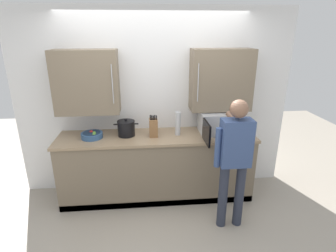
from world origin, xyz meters
TOP-DOWN VIEW (x-y plane):
  - ground_plane at (0.00, 0.00)m, footprint 9.36×9.36m
  - back_wall_tiled at (0.00, 1.04)m, footprint 3.83×0.44m
  - counter_unit at (0.00, 0.74)m, footprint 2.65×0.63m
  - microwave_oven at (0.82, 0.77)m, footprint 0.50×0.73m
  - thermos_flask at (0.29, 0.75)m, footprint 0.08×0.08m
  - knife_block at (-0.04, 0.74)m, footprint 0.11×0.15m
  - fruit_bowl at (-0.85, 0.74)m, footprint 0.28×0.28m
  - stock_pot at (-0.40, 0.79)m, footprint 0.33×0.23m
  - person_figure at (0.84, 0.04)m, footprint 0.44×0.56m

SIDE VIEW (x-z plane):
  - ground_plane at x=0.00m, z-range 0.00..0.00m
  - counter_unit at x=0.00m, z-range 0.00..0.92m
  - person_figure at x=0.84m, z-range 0.15..1.73m
  - fruit_bowl at x=-0.85m, z-range 0.92..1.01m
  - stock_pot at x=-0.40m, z-range 0.91..1.14m
  - knife_block at x=-0.04m, z-range 0.89..1.19m
  - microwave_oven at x=0.82m, z-range 0.92..1.22m
  - thermos_flask at x=0.29m, z-range 0.92..1.24m
  - back_wall_tiled at x=0.00m, z-range 0.10..2.68m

